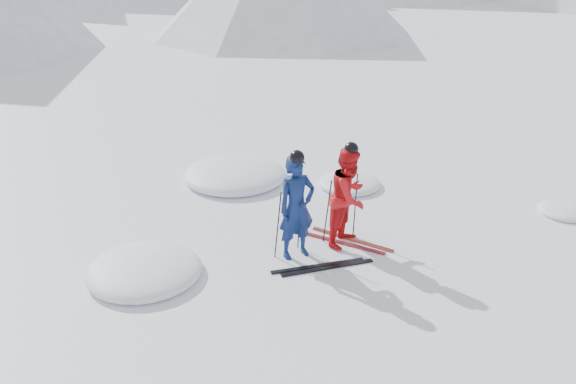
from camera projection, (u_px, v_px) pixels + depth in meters
ground at (367, 233)px, 11.83m from camera, size 160.00×160.00×0.00m
skier_blue at (297, 208)px, 10.67m from camera, size 0.75×0.54×1.91m
skier_red at (349, 197)px, 11.14m from camera, size 1.12×1.01×1.88m
pole_blue_left at (278, 225)px, 10.75m from camera, size 0.13×0.09×1.27m
pole_blue_right at (299, 215)px, 11.12m from camera, size 0.13×0.08×1.27m
pole_red_left at (327, 211)px, 11.29m from camera, size 0.12×0.10×1.25m
pole_red_right at (355, 205)px, 11.54m from camera, size 0.12×0.09×1.25m
ski_worn_left at (342, 243)px, 11.45m from camera, size 0.80×1.58×0.03m
ski_worn_right at (352, 239)px, 11.58m from camera, size 0.69×1.62×0.03m
ski_loose_a at (318, 266)px, 10.68m from camera, size 1.63×0.66×0.03m
ski_loose_b at (328, 268)px, 10.62m from camera, size 1.65×0.61×0.03m
snow_lumps at (242, 205)px, 13.03m from camera, size 9.62×7.28×0.53m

